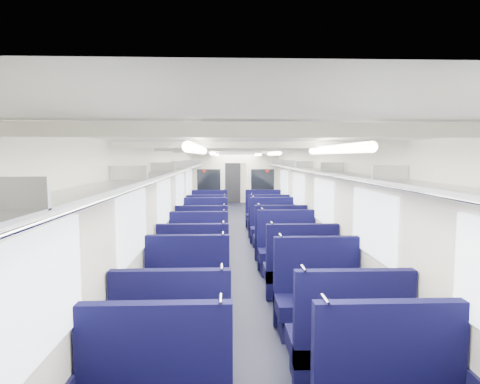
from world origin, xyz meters
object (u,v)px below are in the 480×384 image
object	(u,v)px
seat_4	(174,348)
seat_10	(199,257)
seat_9	(300,273)
seat_14	(205,231)
seat_5	(347,348)
seat_7	(319,303)
seat_16	(207,224)
seat_17	(268,224)
seat_6	(187,300)
seat_15	(272,230)
seat_13	(280,242)
seat_12	(202,242)
end_door	(232,182)
seat_8	(194,273)
seat_18	(209,217)
bulkhead	(236,186)
seat_19	(264,217)

from	to	relation	value
seat_4	seat_10	distance (m)	3.41
seat_9	seat_14	distance (m)	3.92
seat_5	seat_14	world-z (taller)	same
seat_7	seat_16	xyz separation A→B (m)	(-1.66, 5.77, 0.00)
seat_7	seat_17	size ratio (longest dim) A/B	1.00
seat_9	seat_14	world-z (taller)	same
seat_5	seat_6	size ratio (longest dim) A/B	1.00
seat_15	seat_16	distance (m)	1.91
seat_13	seat_12	bearing A→B (deg)	-179.71
end_door	seat_8	world-z (taller)	end_door
seat_10	seat_5	bearing A→B (deg)	-64.49
seat_5	seat_16	bearing A→B (deg)	103.48
seat_13	seat_16	xyz separation A→B (m)	(-1.66, 2.24, 0.00)
seat_5	seat_12	bearing A→B (deg)	109.56
seat_16	seat_18	xyz separation A→B (m)	(0.00, 1.25, 0.00)
seat_6	seat_10	distance (m)	2.16
seat_9	seat_13	size ratio (longest dim) A/B	1.00
seat_17	seat_14	bearing A→B (deg)	-148.94
seat_14	seat_9	bearing A→B (deg)	-64.94
seat_4	seat_5	xyz separation A→B (m)	(1.66, -0.07, 0.00)
seat_10	seat_15	bearing A→B (deg)	56.38
seat_9	seat_10	xyz separation A→B (m)	(-1.66, 1.09, 0.00)
seat_12	seat_17	xyz separation A→B (m)	(1.66, 2.27, 0.00)
bulkhead	seat_12	distance (m)	4.61
seat_10	seat_19	distance (m)	5.00
bulkhead	seat_7	bearing A→B (deg)	-84.06
seat_6	seat_19	size ratio (longest dim) A/B	1.00
end_door	seat_6	bearing A→B (deg)	-93.46
seat_10	seat_16	size ratio (longest dim) A/B	1.00
seat_9	seat_17	world-z (taller)	same
seat_10	seat_13	xyz separation A→B (m)	(1.66, 1.20, 0.00)
seat_5	seat_7	distance (m)	1.15
seat_9	seat_10	bearing A→B (deg)	146.74
seat_4	seat_6	xyz separation A→B (m)	(0.00, 1.25, 0.00)
seat_7	seat_8	distance (m)	2.11
seat_4	seat_9	xyz separation A→B (m)	(1.66, 2.32, 0.00)
end_door	seat_9	size ratio (longest dim) A/B	1.64
seat_4	seat_14	size ratio (longest dim) A/B	1.00
seat_13	seat_14	xyz separation A→B (m)	(-1.66, 1.26, 0.00)
seat_6	seat_19	world-z (taller)	same
seat_12	seat_16	xyz separation A→B (m)	(0.00, 2.25, 0.00)
seat_9	seat_17	size ratio (longest dim) A/B	1.00
seat_10	seat_13	world-z (taller)	same
seat_16	seat_6	bearing A→B (deg)	-90.00
seat_15	seat_18	size ratio (longest dim) A/B	1.00
seat_7	seat_15	distance (m)	4.82
seat_8	seat_7	bearing A→B (deg)	-38.26
seat_9	seat_15	size ratio (longest dim) A/B	1.00
seat_17	seat_15	bearing A→B (deg)	-90.00
seat_4	seat_7	distance (m)	1.98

